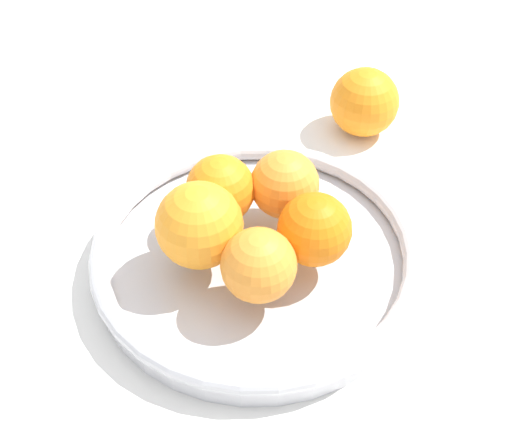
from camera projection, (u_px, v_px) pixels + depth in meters
ground_plane at (256, 269)px, 0.69m from camera, size 4.00×4.00×0.00m
fruit_bowl at (256, 256)px, 0.68m from camera, size 0.31×0.31×0.04m
orange_pile at (250, 219)px, 0.64m from camera, size 0.17×0.17×0.08m
stray_orange at (364, 102)px, 0.82m from camera, size 0.08×0.08×0.08m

